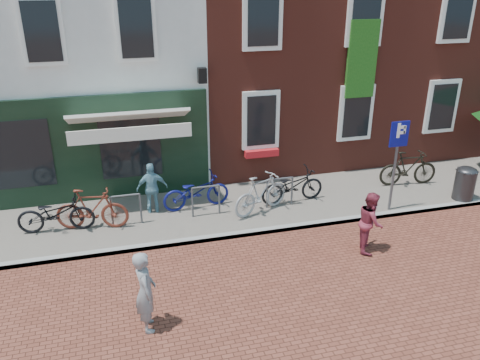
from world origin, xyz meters
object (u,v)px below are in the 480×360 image
object	(u,v)px
bicycle_2	(196,191)
cafe_person	(152,188)
woman	(145,291)
parking_sign	(397,150)
boy	(370,222)
bicycle_1	(92,209)
bicycle_4	(292,186)
bicycle_0	(56,213)
bicycle_3	(261,194)
bicycle_5	(408,168)
litter_bin	(465,181)

from	to	relation	value
bicycle_2	cafe_person	bearing A→B (deg)	80.97
woman	cafe_person	distance (m)	4.43
parking_sign	boy	xyz separation A→B (m)	(-1.47, -1.52, -1.06)
woman	boy	xyz separation A→B (m)	(5.13, 1.37, -0.06)
cafe_person	bicycle_1	world-z (taller)	cafe_person
bicycle_4	bicycle_0	bearing A→B (deg)	85.96
bicycle_0	bicycle_3	bearing A→B (deg)	-88.88
bicycle_1	bicycle_3	size ratio (longest dim) A/B	1.00
woman	bicycle_0	bearing A→B (deg)	21.02
bicycle_1	bicycle_2	world-z (taller)	bicycle_1
woman	bicycle_5	xyz separation A→B (m)	(7.97, 4.22, -0.15)
bicycle_1	bicycle_4	distance (m)	5.23
woman	bicycle_0	distance (m)	4.37
bicycle_2	bicycle_5	xyz separation A→B (m)	(6.28, -0.12, 0.05)
parking_sign	bicycle_5	world-z (taller)	parking_sign
parking_sign	bicycle_3	distance (m)	3.61
boy	bicycle_1	world-z (taller)	boy
boy	litter_bin	bearing A→B (deg)	-44.46
boy	bicycle_3	distance (m)	2.96
woman	boy	size ratio (longest dim) A/B	1.09
boy	bicycle_5	bearing A→B (deg)	-21.95
bicycle_0	bicycle_3	world-z (taller)	bicycle_3
bicycle_0	bicycle_3	distance (m)	5.07
litter_bin	bicycle_2	bearing A→B (deg)	169.06
litter_bin	bicycle_0	distance (m)	10.76
litter_bin	bicycle_5	xyz separation A→B (m)	(-0.94, 1.27, 0.00)
litter_bin	bicycle_3	world-z (taller)	bicycle_3
cafe_person	bicycle_0	distance (m)	2.40
bicycle_1	bicycle_4	xyz separation A→B (m)	(5.23, 0.14, -0.05)
parking_sign	bicycle_0	xyz separation A→B (m)	(-8.40, 1.08, -1.20)
litter_bin	bicycle_5	distance (m)	1.59
cafe_person	bicycle_0	size ratio (longest dim) A/B	0.75
parking_sign	bicycle_4	bearing A→B (deg)	154.08
bicycle_4	parking_sign	bearing A→B (deg)	-120.42
bicycle_2	bicycle_3	distance (m)	1.72
woman	bicycle_1	xyz separation A→B (m)	(-0.96, 3.88, -0.15)
parking_sign	bicycle_1	distance (m)	7.71
woman	bicycle_2	xyz separation A→B (m)	(1.69, 4.35, -0.21)
woman	boy	distance (m)	5.31
litter_bin	woman	bearing A→B (deg)	-161.68
cafe_person	bicycle_2	world-z (taller)	cafe_person
boy	bicycle_2	bearing A→B (deg)	72.09
litter_bin	bicycle_2	xyz separation A→B (m)	(-7.23, 1.40, -0.05)
bicycle_3	bicycle_4	distance (m)	1.07
boy	bicycle_5	size ratio (longest dim) A/B	0.82
cafe_person	bicycle_3	bearing A→B (deg)	164.76
litter_bin	bicycle_0	world-z (taller)	litter_bin
bicycle_5	boy	bearing A→B (deg)	142.15
cafe_person	bicycle_5	world-z (taller)	cafe_person
bicycle_3	bicycle_5	distance (m)	4.74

